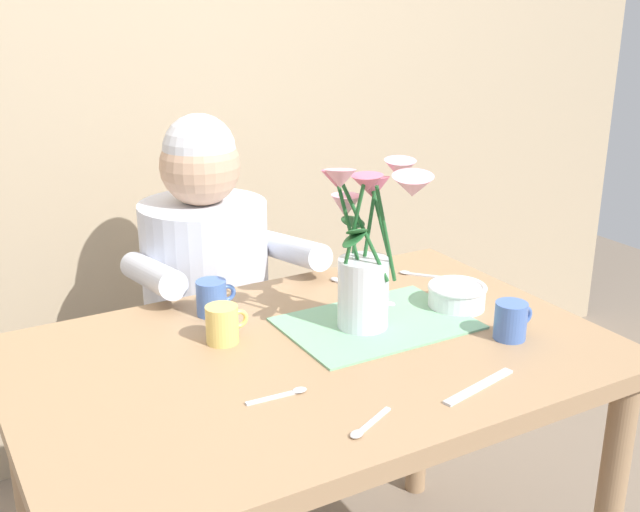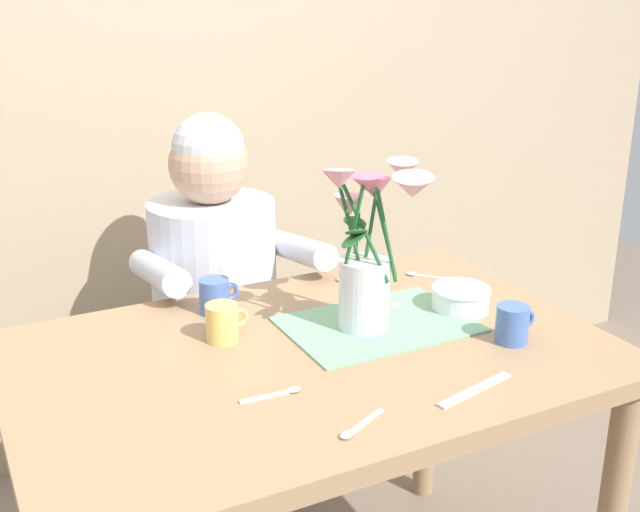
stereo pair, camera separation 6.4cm
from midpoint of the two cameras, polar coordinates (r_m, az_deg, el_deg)
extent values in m
cube|color=tan|center=(2.42, -11.39, 14.30)|extent=(4.00, 0.10, 2.50)
cube|color=#9E7A56|center=(1.61, 0.59, -7.51)|extent=(1.20, 0.80, 0.04)
cylinder|color=#9E7A56|center=(1.95, -19.29, -16.10)|extent=(0.06, 0.06, 0.70)
cylinder|color=#9E7A56|center=(2.29, 8.68, -9.49)|extent=(0.06, 0.06, 0.70)
cylinder|color=#4C4C56|center=(2.36, -6.41, -12.64)|extent=(0.30, 0.30, 0.40)
cylinder|color=silver|center=(2.16, -6.85, -2.45)|extent=(0.34, 0.34, 0.50)
sphere|color=tan|center=(2.06, -7.24, 6.64)|extent=(0.21, 0.21, 0.21)
sphere|color=silver|center=(2.05, -7.29, 7.73)|extent=(0.19, 0.19, 0.19)
cylinder|color=silver|center=(1.94, -10.80, -1.17)|extent=(0.07, 0.33, 0.12)
cylinder|color=silver|center=(2.07, -0.68, 0.49)|extent=(0.07, 0.33, 0.12)
cube|color=#7AB289|center=(1.72, 5.33, -4.99)|extent=(0.40, 0.28, 0.00)
cylinder|color=silver|center=(1.67, 4.35, -2.85)|extent=(0.11, 0.11, 0.16)
cylinder|color=#23602D|center=(1.65, 5.76, 2.20)|extent=(0.05, 0.05, 0.22)
cone|color=pink|center=(1.66, 7.15, 6.23)|extent=(0.09, 0.09, 0.05)
sphere|color=#E5D14C|center=(1.66, 7.15, 6.40)|extent=(0.02, 0.02, 0.02)
cylinder|color=#23602D|center=(1.65, 4.76, 1.52)|extent=(0.04, 0.01, 0.19)
cone|color=#DB6684|center=(1.65, 5.15, 4.90)|extent=(0.08, 0.08, 0.06)
sphere|color=#E5D14C|center=(1.65, 5.15, 5.07)|extent=(0.02, 0.02, 0.02)
cylinder|color=#23602D|center=(1.67, 3.76, 0.92)|extent=(0.01, 0.03, 0.14)
cone|color=pink|center=(1.68, 3.16, 3.62)|extent=(0.08, 0.08, 0.05)
sphere|color=#E5D14C|center=(1.68, 3.16, 3.79)|extent=(0.02, 0.02, 0.02)
cylinder|color=#23602D|center=(1.62, 3.42, 1.85)|extent=(0.05, 0.05, 0.21)
cone|color=#DB6684|center=(1.60, 2.44, 5.66)|extent=(0.06, 0.07, 0.04)
sphere|color=#E5D14C|center=(1.60, 2.44, 5.83)|extent=(0.02, 0.02, 0.02)
cylinder|color=#23602D|center=(1.58, 3.58, 1.71)|extent=(0.02, 0.07, 0.23)
cone|color=pink|center=(1.51, 2.71, 5.61)|extent=(0.09, 0.09, 0.04)
sphere|color=#E5D14C|center=(1.50, 2.71, 5.80)|extent=(0.02, 0.02, 0.02)
cylinder|color=#23602D|center=(1.59, 4.53, 1.59)|extent=(0.08, 0.07, 0.21)
cone|color=#DB6684|center=(1.54, 4.70, 5.27)|extent=(0.08, 0.08, 0.03)
sphere|color=#E5D14C|center=(1.54, 4.71, 5.45)|extent=(0.02, 0.02, 0.02)
cylinder|color=#23602D|center=(1.60, 6.11, 1.46)|extent=(0.06, 0.01, 0.21)
cone|color=pink|center=(1.54, 7.98, 4.99)|extent=(0.12, 0.12, 0.06)
sphere|color=#E5D14C|center=(1.54, 7.99, 5.17)|extent=(0.02, 0.02, 0.02)
ellipsoid|color=#23602D|center=(1.56, 3.83, 1.78)|extent=(0.09, 0.09, 0.05)
ellipsoid|color=#23602D|center=(1.57, 3.68, 1.26)|extent=(0.10, 0.09, 0.03)
ellipsoid|color=#23602D|center=(1.67, 3.66, 2.49)|extent=(0.05, 0.09, 0.01)
cylinder|color=white|center=(1.81, 11.24, -3.14)|extent=(0.13, 0.13, 0.05)
torus|color=white|center=(1.80, 11.29, -2.41)|extent=(0.14, 0.14, 0.01)
cube|color=silver|center=(1.48, 12.50, -9.53)|extent=(0.19, 0.06, 0.00)
cylinder|color=#E5C666|center=(1.63, -6.04, -4.87)|extent=(0.07, 0.07, 0.08)
torus|color=#E5C666|center=(1.64, -4.81, -4.51)|extent=(0.04, 0.01, 0.04)
cylinder|color=#476BB7|center=(1.67, 14.93, -4.84)|extent=(0.07, 0.07, 0.08)
torus|color=#476BB7|center=(1.70, 15.91, -4.45)|extent=(0.04, 0.01, 0.04)
cylinder|color=#476BB7|center=(1.77, -6.69, -2.94)|extent=(0.07, 0.07, 0.08)
torus|color=#476BB7|center=(1.78, -5.55, -2.61)|extent=(0.04, 0.01, 0.04)
cube|color=silver|center=(1.86, 5.97, -3.02)|extent=(0.04, 0.10, 0.00)
ellipsoid|color=silver|center=(1.81, 6.46, -3.61)|extent=(0.03, 0.03, 0.01)
cube|color=silver|center=(2.00, 9.13, -1.55)|extent=(0.07, 0.08, 0.00)
ellipsoid|color=silver|center=(2.01, 7.61, -1.30)|extent=(0.03, 0.03, 0.01)
cube|color=silver|center=(1.36, 4.72, -11.99)|extent=(0.09, 0.05, 0.00)
ellipsoid|color=silver|center=(1.32, 3.39, -12.93)|extent=(0.03, 0.03, 0.01)
cube|color=silver|center=(1.92, 3.42, -2.29)|extent=(0.02, 0.10, 0.00)
ellipsoid|color=silver|center=(1.96, 2.46, -1.74)|extent=(0.02, 0.03, 0.01)
cube|color=silver|center=(1.43, -2.68, -10.24)|extent=(0.10, 0.02, 0.00)
ellipsoid|color=silver|center=(1.45, -0.63, -9.74)|extent=(0.03, 0.02, 0.01)
camera|label=1|loc=(0.03, -88.84, 0.41)|focal=43.80mm
camera|label=2|loc=(0.03, 91.16, -0.41)|focal=43.80mm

